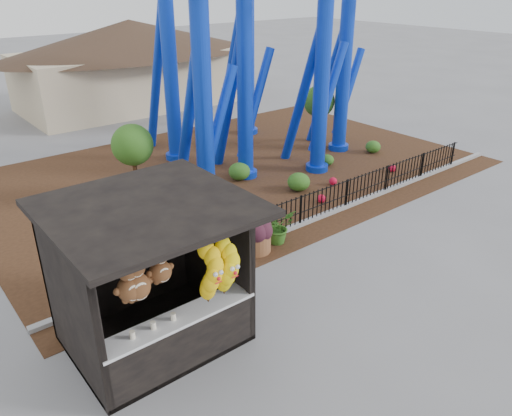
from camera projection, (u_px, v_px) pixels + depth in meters
ground at (302, 310)px, 11.13m from camera, size 120.00×120.00×0.00m
mulch_bed at (233, 170)px, 19.04m from camera, size 18.00×12.00×0.02m
curb at (328, 213)px, 15.49m from camera, size 18.00×0.18×0.12m
prize_booth at (155, 282)px, 9.42m from camera, size 3.50×3.40×3.12m
picket_fence at (349, 193)px, 15.82m from camera, size 12.20×0.06×1.00m
terracotta_planter at (255, 242)px, 13.39m from camera, size 0.94×0.94×0.57m
planter_foliage at (255, 221)px, 13.14m from camera, size 0.70×0.70×0.64m
potted_plant at (278, 226)px, 13.76m from camera, size 0.92×0.81×0.99m
landscaping at (290, 176)px, 17.70m from camera, size 9.16×3.83×0.63m
pavilion at (131, 49)px, 27.33m from camera, size 15.00×15.00×4.80m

